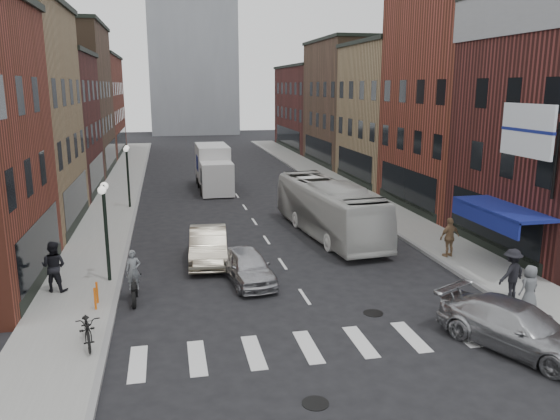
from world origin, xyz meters
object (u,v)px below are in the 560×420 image
object	(u,v)px
parked_bicycle	(88,328)
ped_right_a	(512,273)
sedan_left_far	(208,245)
transit_bus	(328,209)
sedan_left_near	(248,266)
motorcycle_rider	(134,278)
streetlamp_near	(105,214)
streetlamp_far	(127,165)
bike_rack	(96,296)
curb_car	(517,327)
billboard_sign	(529,132)
ped_right_b	(450,237)
ped_left_solo	(54,266)
ped_right_c	(530,287)
box_truck	(214,168)

from	to	relation	value
parked_bicycle	ped_right_a	bearing A→B (deg)	-8.16
sedan_left_far	parked_bicycle	size ratio (longest dim) A/B	2.41
transit_bus	sedan_left_near	xyz separation A→B (m)	(-5.29, -6.27, -0.78)
motorcycle_rider	parked_bicycle	distance (m)	3.76
parked_bicycle	sedan_left_near	bearing A→B (deg)	28.84
streetlamp_near	streetlamp_far	distance (m)	14.00
ped_right_a	streetlamp_near	bearing A→B (deg)	-37.90
streetlamp_far	transit_bus	bearing A→B (deg)	-38.93
bike_rack	curb_car	bearing A→B (deg)	-23.93
bike_rack	motorcycle_rider	bearing A→B (deg)	23.17
billboard_sign	sedan_left_near	xyz separation A→B (m)	(-10.46, 2.50, -5.45)
sedan_left_far	ped_right_b	xyz separation A→B (m)	(10.89, -1.92, 0.29)
bike_rack	ped_left_solo	xyz separation A→B (m)	(-1.72, 1.90, 0.59)
billboard_sign	sedan_left_far	distance (m)	14.10
billboard_sign	curb_car	world-z (taller)	billboard_sign
streetlamp_far	ped_right_b	bearing A→B (deg)	-42.77
sedan_left_near	ped_right_a	distance (m)	10.09
streetlamp_far	ped_right_b	size ratio (longest dim) A/B	2.23
motorcycle_rider	parked_bicycle	bearing A→B (deg)	-110.90
billboard_sign	ped_right_c	size ratio (longest dim) A/B	2.34
box_truck	ped_left_solo	bearing A→B (deg)	-111.59
streetlamp_far	ped_right_c	bearing A→B (deg)	-53.52
ped_left_solo	bike_rack	bearing A→B (deg)	150.22
parked_bicycle	box_truck	bearing A→B (deg)	65.52
box_truck	parked_bicycle	distance (m)	26.13
bike_rack	sedan_left_near	distance (m)	5.97
transit_bus	parked_bicycle	xyz separation A→B (m)	(-10.91, -10.96, -0.80)
box_truck	ped_right_c	distance (m)	27.20
streetlamp_near	bike_rack	size ratio (longest dim) A/B	5.14
streetlamp_near	parked_bicycle	world-z (taller)	streetlamp_near
box_truck	ped_right_b	distance (m)	21.62
motorcycle_rider	sedan_left_near	distance (m)	4.58
streetlamp_far	motorcycle_rider	size ratio (longest dim) A/B	2.06
motorcycle_rider	ped_right_a	bearing A→B (deg)	-13.82
ped_right_a	ped_right_c	xyz separation A→B (m)	(0.00, -1.06, -0.14)
bike_rack	ped_right_b	bearing A→B (deg)	10.33
sedan_left_far	motorcycle_rider	bearing A→B (deg)	-122.08
streetlamp_far	sedan_left_far	bearing A→B (deg)	-70.89
streetlamp_near	motorcycle_rider	size ratio (longest dim) A/B	2.06
ped_left_solo	ped_right_c	distance (m)	17.51
box_truck	ped_right_c	world-z (taller)	box_truck
ped_right_b	billboard_sign	bearing A→B (deg)	91.04
parked_bicycle	ped_right_a	distance (m)	14.92
billboard_sign	curb_car	distance (m)	8.03
motorcycle_rider	ped_left_solo	world-z (taller)	ped_left_solo
streetlamp_far	ped_left_solo	distance (m)	15.03
motorcycle_rider	ped_right_b	size ratio (longest dim) A/B	1.08
ped_right_a	sedan_left_near	bearing A→B (deg)	-42.48
billboard_sign	transit_bus	xyz separation A→B (m)	(-5.17, 8.77, -4.67)
transit_bus	ped_left_solo	world-z (taller)	transit_bus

